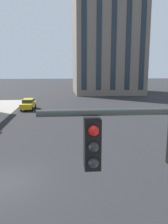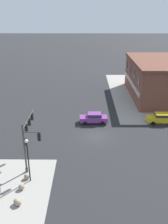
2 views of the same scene
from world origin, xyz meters
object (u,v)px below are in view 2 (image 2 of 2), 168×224
at_px(bollard_sphere_curb_c, 17,201).
at_px(bollard_sphere_curb_d, 18,203).
at_px(bollard_sphere_curb_b, 21,187).
at_px(car_main_southbound_near, 94,118).
at_px(traffic_signal_main, 28,136).
at_px(bollard_sphere_curb_a, 27,176).
at_px(street_lamp_corner_near, 28,155).
at_px(car_main_northbound_far, 161,118).

bearing_deg(bollard_sphere_curb_c, bollard_sphere_curb_d, 49.31).
height_order(bollard_sphere_curb_b, car_main_southbound_near, car_main_southbound_near).
relative_size(traffic_signal_main, bollard_sphere_curb_a, 9.66).
distance_m(traffic_signal_main, bollard_sphere_curb_c, 7.29).
height_order(bollard_sphere_curb_a, bollard_sphere_curb_b, same).
height_order(bollard_sphere_curb_c, car_main_southbound_near, car_main_southbound_near).
relative_size(bollard_sphere_curb_d, car_main_southbound_near, 0.14).
xyz_separation_m(traffic_signal_main, bollard_sphere_curb_b, (4.27, -0.07, -3.59)).
height_order(bollard_sphere_curb_d, street_lamp_corner_near, street_lamp_corner_near).
bearing_deg(bollard_sphere_curb_c, bollard_sphere_curb_a, 178.21).
bearing_deg(bollard_sphere_curb_a, car_main_northbound_far, 128.04).
distance_m(bollard_sphere_curb_a, street_lamp_corner_near, 2.93).
bearing_deg(bollard_sphere_curb_c, car_main_northbound_far, 134.46).
distance_m(bollard_sphere_curb_b, street_lamp_corner_near, 3.26).
xyz_separation_m(bollard_sphere_curb_a, car_main_southbound_near, (-14.38, 7.63, 0.61)).
distance_m(bollard_sphere_curb_c, street_lamp_corner_near, 4.55).
distance_m(bollard_sphere_curb_d, car_main_northbound_far, 25.97).
bearing_deg(bollard_sphere_curb_a, bollard_sphere_curb_d, 0.95).
bearing_deg(traffic_signal_main, bollard_sphere_curb_a, 2.23).
bearing_deg(car_main_northbound_far, traffic_signal_main, -57.38).
xyz_separation_m(bollard_sphere_curb_a, car_main_northbound_far, (-14.42, 18.43, 0.61)).
relative_size(bollard_sphere_curb_b, bollard_sphere_curb_c, 1.00).
height_order(traffic_signal_main, bollard_sphere_curb_c, traffic_signal_main).
distance_m(bollard_sphere_curb_a, bollard_sphere_curb_d, 3.94).
height_order(bollard_sphere_curb_b, bollard_sphere_curb_d, same).
bearing_deg(street_lamp_corner_near, bollard_sphere_curb_a, -125.59).
relative_size(traffic_signal_main, car_main_northbound_far, 1.34).
height_order(bollard_sphere_curb_b, car_main_northbound_far, car_main_northbound_far).
distance_m(traffic_signal_main, bollard_sphere_curb_d, 7.43).
height_order(street_lamp_corner_near, car_main_southbound_near, street_lamp_corner_near).
bearing_deg(car_main_northbound_far, bollard_sphere_curb_d, -45.01).
bearing_deg(traffic_signal_main, car_main_southbound_near, 146.79).
bearing_deg(bollard_sphere_curb_a, bollard_sphere_curb_b, -5.53).
relative_size(bollard_sphere_curb_c, street_lamp_corner_near, 0.12).
relative_size(bollard_sphere_curb_b, car_main_northbound_far, 0.14).
distance_m(bollard_sphere_curb_c, car_main_northbound_far, 25.99).
height_order(traffic_signal_main, bollard_sphere_curb_d, traffic_signal_main).
xyz_separation_m(bollard_sphere_curb_c, street_lamp_corner_near, (-3.47, 0.55, 2.88)).
bearing_deg(car_main_southbound_near, bollard_sphere_curb_d, -22.45).
bearing_deg(bollard_sphere_curb_b, car_main_northbound_far, 130.94).
height_order(street_lamp_corner_near, car_main_northbound_far, street_lamp_corner_near).
distance_m(bollard_sphere_curb_a, car_main_southbound_near, 16.29).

